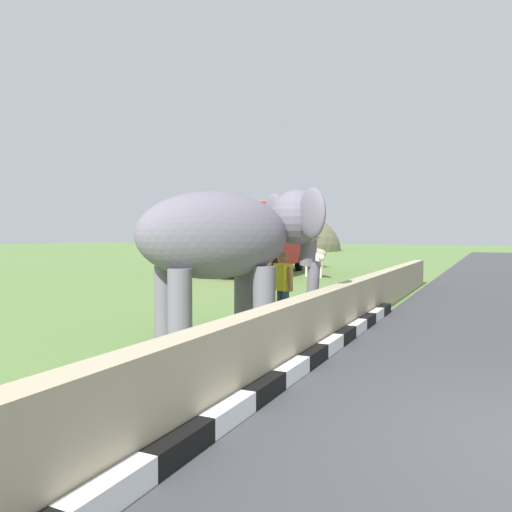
# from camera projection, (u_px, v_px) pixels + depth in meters

# --- Properties ---
(striped_curb) EXTENTS (16.20, 0.20, 0.24)m
(striped_curb) POSITION_uv_depth(u_px,v_px,m) (248.00, 401.00, 5.59)
(striped_curb) COLOR white
(striped_curb) RESTS_ON ground_plane
(barrier_parapet) EXTENTS (28.00, 0.36, 1.00)m
(barrier_parapet) POSITION_uv_depth(u_px,v_px,m) (298.00, 330.00, 7.82)
(barrier_parapet) COLOR tan
(barrier_parapet) RESTS_ON ground_plane
(elephant) EXTENTS (3.93, 3.68, 2.97)m
(elephant) POSITION_uv_depth(u_px,v_px,m) (232.00, 238.00, 9.68)
(elephant) COLOR slate
(elephant) RESTS_ON ground_plane
(person_handler) EXTENTS (0.42, 0.62, 1.66)m
(person_handler) POSITION_uv_depth(u_px,v_px,m) (283.00, 285.00, 10.64)
(person_handler) COLOR navy
(person_handler) RESTS_ON ground_plane
(bus_red) EXTENTS (9.09, 3.76, 3.50)m
(bus_red) POSITION_uv_depth(u_px,v_px,m) (266.00, 234.00, 25.85)
(bus_red) COLOR #B21E1E
(bus_red) RESTS_ON ground_plane
(cow_near) EXTENTS (1.93, 0.97, 1.23)m
(cow_near) POSITION_uv_depth(u_px,v_px,m) (264.00, 262.00, 21.19)
(cow_near) COLOR tan
(cow_near) RESTS_ON ground_plane
(cow_mid) EXTENTS (1.67, 1.59, 1.23)m
(cow_mid) POSITION_uv_depth(u_px,v_px,m) (314.00, 259.00, 23.62)
(cow_mid) COLOR beige
(cow_mid) RESTS_ON ground_plane
(cow_far) EXTENTS (1.32, 1.84, 1.23)m
(cow_far) POSITION_uv_depth(u_px,v_px,m) (314.00, 254.00, 30.64)
(cow_far) COLOR tan
(cow_far) RESTS_ON ground_plane
(hill_east) EXTENTS (29.52, 23.61, 13.61)m
(hill_east) POSITION_uv_depth(u_px,v_px,m) (252.00, 250.00, 67.30)
(hill_east) COLOR #787354
(hill_east) RESTS_ON ground_plane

